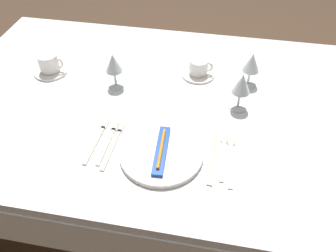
# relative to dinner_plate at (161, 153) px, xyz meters

# --- Properties ---
(ground_plane) EXTENTS (6.00, 6.00, 0.00)m
(ground_plane) POSITION_rel_dinner_plate_xyz_m (-0.03, 0.28, -0.75)
(ground_plane) COLOR #4C3828
(dining_table) EXTENTS (1.80, 1.11, 0.74)m
(dining_table) POSITION_rel_dinner_plate_xyz_m (-0.03, 0.28, -0.09)
(dining_table) COLOR white
(dining_table) RESTS_ON ground
(dinner_plate) EXTENTS (0.28, 0.28, 0.02)m
(dinner_plate) POSITION_rel_dinner_plate_xyz_m (0.00, 0.00, 0.00)
(dinner_plate) COLOR white
(dinner_plate) RESTS_ON dining_table
(toothbrush_package) EXTENTS (0.05, 0.21, 0.02)m
(toothbrush_package) POSITION_rel_dinner_plate_xyz_m (-0.00, 0.00, 0.02)
(toothbrush_package) COLOR blue
(toothbrush_package) RESTS_ON dinner_plate
(fork_outer) EXTENTS (0.02, 0.22, 0.00)m
(fork_outer) POSITION_rel_dinner_plate_xyz_m (-0.17, 0.02, -0.01)
(fork_outer) COLOR beige
(fork_outer) RESTS_ON dining_table
(fork_inner) EXTENTS (0.02, 0.21, 0.00)m
(fork_inner) POSITION_rel_dinner_plate_xyz_m (-0.19, 0.03, -0.01)
(fork_inner) COLOR beige
(fork_inner) RESTS_ON dining_table
(fork_salad) EXTENTS (0.03, 0.21, 0.00)m
(fork_salad) POSITION_rel_dinner_plate_xyz_m (-0.23, 0.03, -0.01)
(fork_salad) COLOR beige
(fork_salad) RESTS_ON dining_table
(dinner_knife) EXTENTS (0.02, 0.24, 0.00)m
(dinner_knife) POSITION_rel_dinner_plate_xyz_m (0.17, 0.02, -0.01)
(dinner_knife) COLOR beige
(dinner_knife) RESTS_ON dining_table
(spoon_soup) EXTENTS (0.03, 0.20, 0.01)m
(spoon_soup) POSITION_rel_dinner_plate_xyz_m (0.20, 0.05, -0.01)
(spoon_soup) COLOR beige
(spoon_soup) RESTS_ON dining_table
(spoon_dessert) EXTENTS (0.03, 0.22, 0.01)m
(spoon_dessert) POSITION_rel_dinner_plate_xyz_m (0.23, 0.04, -0.01)
(spoon_dessert) COLOR beige
(spoon_dessert) RESTS_ON dining_table
(saucer_left) EXTENTS (0.14, 0.14, 0.01)m
(saucer_left) POSITION_rel_dinner_plate_xyz_m (0.07, 0.47, -0.00)
(saucer_left) COLOR white
(saucer_left) RESTS_ON dining_table
(coffee_cup_left) EXTENTS (0.10, 0.08, 0.06)m
(coffee_cup_left) POSITION_rel_dinner_plate_xyz_m (0.07, 0.47, 0.03)
(coffee_cup_left) COLOR white
(coffee_cup_left) RESTS_ON saucer_left
(saucer_right) EXTENTS (0.14, 0.14, 0.01)m
(saucer_right) POSITION_rel_dinner_plate_xyz_m (-0.56, 0.38, -0.00)
(saucer_right) COLOR white
(saucer_right) RESTS_ON dining_table
(coffee_cup_right) EXTENTS (0.11, 0.08, 0.07)m
(coffee_cup_right) POSITION_rel_dinner_plate_xyz_m (-0.56, 0.38, 0.04)
(coffee_cup_right) COLOR white
(coffee_cup_right) RESTS_ON saucer_right
(wine_glass_centre) EXTENTS (0.07, 0.07, 0.14)m
(wine_glass_centre) POSITION_rel_dinner_plate_xyz_m (0.27, 0.44, 0.09)
(wine_glass_centre) COLOR silver
(wine_glass_centre) RESTS_ON dining_table
(wine_glass_left) EXTENTS (0.07, 0.07, 0.15)m
(wine_glass_left) POSITION_rel_dinner_plate_xyz_m (0.24, 0.29, 0.10)
(wine_glass_left) COLOR silver
(wine_glass_left) RESTS_ON dining_table
(wine_glass_right) EXTENTS (0.07, 0.07, 0.15)m
(wine_glass_right) POSITION_rel_dinner_plate_xyz_m (-0.26, 0.33, 0.09)
(wine_glass_right) COLOR silver
(wine_glass_right) RESTS_ON dining_table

